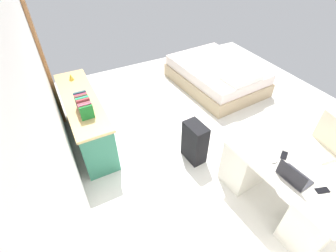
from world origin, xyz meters
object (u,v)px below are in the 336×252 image
Objects in this scene: bed at (216,75)px; suitcase_black at (195,142)px; credenza at (86,119)px; cell_phone_by_mouse at (284,155)px; computer_mouse at (274,161)px; desk at (279,186)px; office_chair at (315,152)px; laptop at (293,176)px; cell_phone_near_laptop at (322,190)px; figurine_small at (71,77)px.

bed is 3.16× the size of suitcase_black.
credenza reaches higher than suitcase_black.
suitcase_black is at bearing -3.40° from cell_phone_by_mouse.
computer_mouse is at bearing -142.67° from credenza.
office_chair is at bearing -79.07° from desk.
computer_mouse is (-2.15, -1.64, 0.35)m from credenza.
credenza is 2.82m from bed.
credenza is 2.93m from laptop.
suitcase_black is at bearing 22.03° from desk.
office_chair is 2.89× the size of laptop.
suitcase_black is 4.62× the size of cell_phone_near_laptop.
suitcase_black is 1.20m from cell_phone_by_mouse.
suitcase_black is at bearing 52.00° from office_chair.
laptop is 0.29m from cell_phone_near_laptop.
credenza reaches higher than cell_phone_by_mouse.
laptop is 2.40× the size of cell_phone_near_laptop.
figurine_small is at bearing 30.95° from desk.
laptop is 2.40× the size of cell_phone_by_mouse.
cell_phone_by_mouse reaches higher than bed.
figurine_small is (3.01, 1.62, 0.06)m from laptop.
computer_mouse is 3.21m from figurine_small.
cell_phone_near_laptop is (-2.65, -1.78, 0.34)m from credenza.
credenza is 5.53× the size of laptop.
desk is 3.39m from figurine_small.
suitcase_black is 1.93× the size of laptop.
credenza is at bearing 43.01° from suitcase_black.
bed is 18.06× the size of figurine_small.
computer_mouse is (-1.00, -0.37, 0.42)m from suitcase_black.
credenza is 2.73m from computer_mouse.
desk is at bearing -162.67° from suitcase_black.
credenza is at bearing 33.02° from computer_mouse.
office_chair is at bearing -72.23° from laptop.
office_chair is at bearing -121.15° from cell_phone_by_mouse.
cell_phone_by_mouse is at bearing -146.52° from figurine_small.
suitcase_black is 1.15m from computer_mouse.
computer_mouse is 0.52m from cell_phone_near_laptop.
cell_phone_by_mouse is 3.28m from figurine_small.
cell_phone_near_laptop is (-0.50, -0.14, -0.01)m from computer_mouse.
office_chair reaches higher than suitcase_black.
figurine_small is (0.21, 2.79, 0.58)m from bed.
desk is 2.36× the size of suitcase_black.
credenza reaches higher than desk.
cell_phone_by_mouse is (-0.01, 0.71, 0.31)m from office_chair.
laptop is 0.34m from cell_phone_by_mouse.
figurine_small reaches higher than desk.
cell_phone_near_laptop is 3.71m from figurine_small.
office_chair is 6.91× the size of cell_phone_by_mouse.
desk is at bearing -149.05° from figurine_small.
suitcase_black is 1.64m from cell_phone_near_laptop.
cell_phone_by_mouse reaches higher than suitcase_black.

